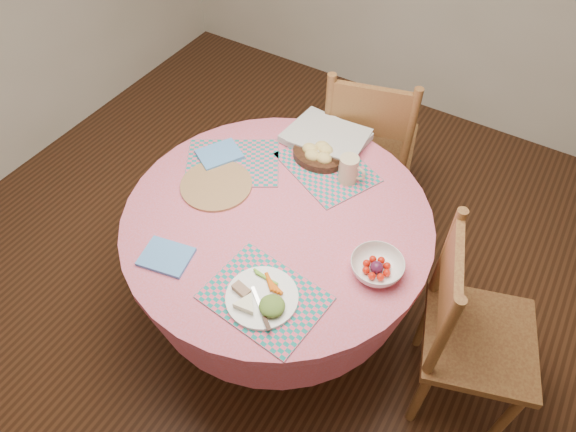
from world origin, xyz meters
name	(u,v)px	position (x,y,z in m)	size (l,w,h in m)	color
ground	(280,313)	(0.00, 0.00, 0.00)	(4.00, 4.00, 0.00)	#331C0F
dining_table	(278,246)	(0.00, 0.00, 0.56)	(1.24, 1.24, 0.75)	#D26287
chair_right	(468,331)	(0.82, 0.07, 0.50)	(0.54, 0.56, 0.97)	brown
chair_back	(368,145)	(0.03, 0.82, 0.52)	(0.56, 0.55, 1.00)	brown
placemat_front	(265,297)	(0.16, -0.34, 0.75)	(0.40, 0.30, 0.01)	#167F79
placemat_left	(233,163)	(-0.33, 0.16, 0.75)	(0.40, 0.30, 0.01)	#167F79
placemat_back	(327,167)	(0.04, 0.35, 0.75)	(0.40, 0.30, 0.01)	#167F79
wicker_trivet	(216,185)	(-0.31, 0.01, 0.76)	(0.30, 0.30, 0.01)	brown
napkin_near	(166,257)	(-0.24, -0.39, 0.76)	(0.18, 0.14, 0.01)	#538CD5
napkin_far	(219,154)	(-0.40, 0.16, 0.76)	(0.18, 0.14, 0.01)	#538CD5
dinner_plate	(263,298)	(0.17, -0.36, 0.77)	(0.25, 0.25, 0.05)	white
bread_bowl	(318,154)	(-0.02, 0.37, 0.79)	(0.23, 0.23, 0.08)	black
latte_mug	(349,170)	(0.15, 0.32, 0.82)	(0.12, 0.08, 0.12)	#CCB48C
fruit_bowl	(377,267)	(0.45, -0.04, 0.78)	(0.25, 0.25, 0.06)	white
newspaper_stack	(326,137)	(-0.05, 0.49, 0.78)	(0.37, 0.30, 0.04)	silver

